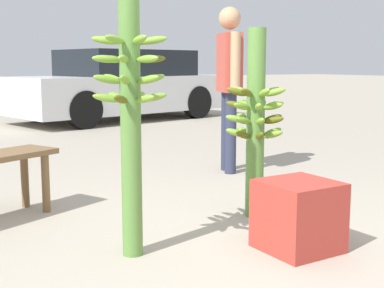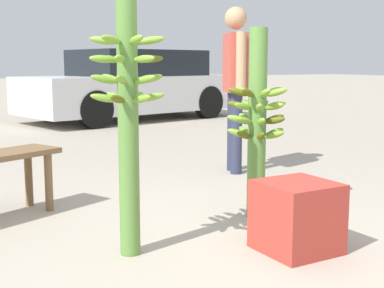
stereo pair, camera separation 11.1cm
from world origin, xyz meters
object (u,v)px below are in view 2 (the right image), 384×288
produce_crate (297,217)px  parked_car (133,86)px  banana_stalk_left (128,103)px  vendor_person (235,74)px  banana_stalk_center (257,121)px

produce_crate → parked_car: bearing=73.4°
parked_car → produce_crate: size_ratio=10.95×
banana_stalk_left → vendor_person: size_ratio=1.00×
banana_stalk_left → banana_stalk_center: bearing=13.6°
vendor_person → banana_stalk_center: bearing=173.5°
vendor_person → produce_crate: 2.52m
vendor_person → parked_car: (1.23, 5.42, -0.34)m
banana_stalk_center → produce_crate: 0.91m
banana_stalk_left → parked_car: bearing=66.2°
banana_stalk_center → banana_stalk_left: bearing=-166.4°
banana_stalk_center → produce_crate: size_ratio=3.25×
banana_stalk_center → parked_car: size_ratio=0.30×
banana_stalk_left → vendor_person: 2.57m
banana_stalk_left → produce_crate: bearing=-26.7°
vendor_person → banana_stalk_left: bearing=154.1°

